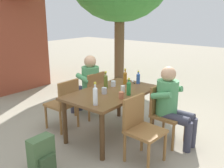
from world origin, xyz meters
name	(u,v)px	position (x,y,z in m)	size (l,w,h in m)	color
ground_plane	(112,134)	(0.00, 0.00, 0.00)	(24.00, 24.00, 0.00)	gray
dining_table	(112,97)	(0.00, 0.00, 0.64)	(1.51, 0.89, 0.74)	brown
chair_near_right	(164,111)	(0.34, -0.75, 0.49)	(0.47, 0.47, 0.87)	olive
chair_far_right	(92,92)	(0.34, 0.75, 0.49)	(0.46, 0.46, 0.87)	olive
chair_near_left	(141,126)	(-0.33, -0.75, 0.49)	(0.47, 0.47, 0.87)	olive
chair_far_left	(64,102)	(-0.34, 0.75, 0.49)	(0.44, 0.44, 0.87)	olive
person_in_white_shirt	(172,102)	(0.34, -0.86, 0.66)	(0.47, 0.61, 1.18)	#4C935B
person_in_plaid_shirt	(88,83)	(0.34, 0.86, 0.66)	(0.47, 0.61, 1.18)	#4C935B
bottle_amber	(125,77)	(0.49, 0.10, 0.85)	(0.06, 0.06, 0.27)	#996019
bottle_green	(129,88)	(0.01, -0.31, 0.85)	(0.06, 0.06, 0.26)	#287A38
bottle_olive	(106,81)	(0.08, 0.20, 0.86)	(0.06, 0.06, 0.28)	#566623
bottle_clear	(95,95)	(-0.61, -0.20, 0.87)	(0.06, 0.06, 0.32)	white
bottle_blue	(138,78)	(0.64, -0.07, 0.83)	(0.06, 0.06, 0.22)	#2D56A3
cup_white	(123,89)	(0.07, -0.16, 0.79)	(0.06, 0.06, 0.10)	white
cup_glass	(113,84)	(0.23, 0.16, 0.78)	(0.08, 0.08, 0.09)	silver
cup_steel	(104,91)	(-0.16, 0.02, 0.78)	(0.08, 0.08, 0.10)	#B2B7BC
cup_terracotta	(121,95)	(-0.18, -0.31, 0.78)	(0.07, 0.07, 0.10)	#BC6B47
table_knife	(133,82)	(0.65, 0.03, 0.74)	(0.18, 0.19, 0.01)	silver
backpack_by_near_side	(42,156)	(-1.34, 0.04, 0.23)	(0.31, 0.23, 0.47)	#47663D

